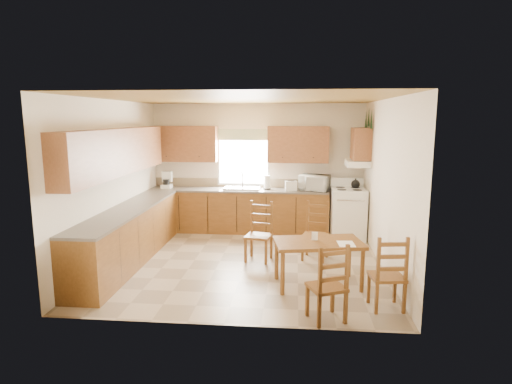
# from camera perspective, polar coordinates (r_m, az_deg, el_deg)

# --- Properties ---
(floor) EXTENTS (4.50, 4.50, 0.00)m
(floor) POSITION_cam_1_polar(r_m,az_deg,el_deg) (7.32, -1.40, -9.29)
(floor) COLOR gray
(floor) RESTS_ON ground
(ceiling) EXTENTS (4.50, 4.50, 0.00)m
(ceiling) POSITION_cam_1_polar(r_m,az_deg,el_deg) (6.92, -1.50, 12.33)
(ceiling) COLOR olive
(ceiling) RESTS_ON floor
(wall_left) EXTENTS (4.50, 4.50, 0.00)m
(wall_left) POSITION_cam_1_polar(r_m,az_deg,el_deg) (7.59, -18.57, 1.39)
(wall_left) COLOR silver
(wall_left) RESTS_ON floor
(wall_right) EXTENTS (4.50, 4.50, 0.00)m
(wall_right) POSITION_cam_1_polar(r_m,az_deg,el_deg) (7.10, 16.91, 0.91)
(wall_right) COLOR silver
(wall_right) RESTS_ON floor
(wall_back) EXTENTS (4.50, 4.50, 0.00)m
(wall_back) POSITION_cam_1_polar(r_m,az_deg,el_deg) (9.22, 0.19, 3.32)
(wall_back) COLOR silver
(wall_back) RESTS_ON floor
(wall_front) EXTENTS (4.50, 4.50, 0.00)m
(wall_front) POSITION_cam_1_polar(r_m,az_deg,el_deg) (4.81, -4.59, -2.83)
(wall_front) COLOR silver
(wall_front) RESTS_ON floor
(lower_cab_back) EXTENTS (3.75, 0.60, 0.88)m
(lower_cab_back) POSITION_cam_1_polar(r_m,az_deg,el_deg) (9.11, -2.33, -2.57)
(lower_cab_back) COLOR brown
(lower_cab_back) RESTS_ON floor
(lower_cab_left) EXTENTS (0.60, 3.60, 0.88)m
(lower_cab_left) POSITION_cam_1_polar(r_m,az_deg,el_deg) (7.53, -16.54, -5.67)
(lower_cab_left) COLOR brown
(lower_cab_left) RESTS_ON floor
(counter_back) EXTENTS (3.75, 0.63, 0.04)m
(counter_back) POSITION_cam_1_polar(r_m,az_deg,el_deg) (9.03, -2.35, 0.28)
(counter_back) COLOR #5A524B
(counter_back) RESTS_ON lower_cab_back
(counter_left) EXTENTS (0.63, 3.60, 0.04)m
(counter_left) POSITION_cam_1_polar(r_m,az_deg,el_deg) (7.42, -16.72, -2.24)
(counter_left) COLOR #5A524B
(counter_left) RESTS_ON lower_cab_left
(backsplash) EXTENTS (3.75, 0.01, 0.18)m
(backsplash) POSITION_cam_1_polar(r_m,az_deg,el_deg) (9.29, -2.12, 1.25)
(backsplash) COLOR #867456
(backsplash) RESTS_ON counter_back
(upper_cab_back_left) EXTENTS (1.41, 0.33, 0.75)m
(upper_cab_back_left) POSITION_cam_1_polar(r_m,az_deg,el_deg) (9.28, -9.53, 6.36)
(upper_cab_back_left) COLOR brown
(upper_cab_back_left) RESTS_ON wall_back
(upper_cab_back_right) EXTENTS (1.25, 0.33, 0.75)m
(upper_cab_back_right) POSITION_cam_1_polar(r_m,az_deg,el_deg) (8.97, 5.62, 6.33)
(upper_cab_back_right) COLOR brown
(upper_cab_back_right) RESTS_ON wall_back
(upper_cab_left) EXTENTS (0.33, 3.60, 0.75)m
(upper_cab_left) POSITION_cam_1_polar(r_m,az_deg,el_deg) (7.34, -18.07, 5.10)
(upper_cab_left) COLOR brown
(upper_cab_left) RESTS_ON wall_left
(upper_cab_stove) EXTENTS (0.33, 0.62, 0.62)m
(upper_cab_stove) POSITION_cam_1_polar(r_m,az_deg,el_deg) (8.63, 13.80, 6.25)
(upper_cab_stove) COLOR brown
(upper_cab_stove) RESTS_ON wall_right
(range_hood) EXTENTS (0.44, 0.62, 0.12)m
(range_hood) POSITION_cam_1_polar(r_m,az_deg,el_deg) (8.65, 13.37, 3.75)
(range_hood) COLOR white
(range_hood) RESTS_ON wall_right
(window_frame) EXTENTS (1.13, 0.02, 1.18)m
(window_frame) POSITION_cam_1_polar(r_m,az_deg,el_deg) (9.20, -1.70, 4.55)
(window_frame) COLOR white
(window_frame) RESTS_ON wall_back
(window_pane) EXTENTS (1.05, 0.01, 1.10)m
(window_pane) POSITION_cam_1_polar(r_m,az_deg,el_deg) (9.19, -1.70, 4.55)
(window_pane) COLOR white
(window_pane) RESTS_ON wall_back
(window_valance) EXTENTS (1.19, 0.01, 0.24)m
(window_valance) POSITION_cam_1_polar(r_m,az_deg,el_deg) (9.13, -1.73, 7.66)
(window_valance) COLOR #5B7E47
(window_valance) RESTS_ON wall_back
(sink_basin) EXTENTS (0.75, 0.45, 0.04)m
(sink_basin) POSITION_cam_1_polar(r_m,az_deg,el_deg) (9.01, -1.88, 0.53)
(sink_basin) COLOR silver
(sink_basin) RESTS_ON counter_back
(pine_decal_a) EXTENTS (0.22, 0.22, 0.36)m
(pine_decal_a) POSITION_cam_1_polar(r_m,az_deg,el_deg) (8.32, 15.16, 9.38)
(pine_decal_a) COLOR black
(pine_decal_a) RESTS_ON wall_right
(pine_decal_b) EXTENTS (0.22, 0.22, 0.36)m
(pine_decal_b) POSITION_cam_1_polar(r_m,az_deg,el_deg) (8.63, 14.81, 9.67)
(pine_decal_b) COLOR black
(pine_decal_b) RESTS_ON wall_right
(pine_decal_c) EXTENTS (0.22, 0.22, 0.36)m
(pine_decal_c) POSITION_cam_1_polar(r_m,az_deg,el_deg) (8.95, 14.46, 9.42)
(pine_decal_c) COLOR black
(pine_decal_c) RESTS_ON wall_right
(stove) EXTENTS (0.67, 0.69, 0.99)m
(stove) POSITION_cam_1_polar(r_m,az_deg,el_deg) (8.79, 12.14, -2.88)
(stove) COLOR white
(stove) RESTS_ON floor
(coffeemaker) EXTENTS (0.24, 0.26, 0.32)m
(coffeemaker) POSITION_cam_1_polar(r_m,az_deg,el_deg) (9.31, -11.85, 1.48)
(coffeemaker) COLOR white
(coffeemaker) RESTS_ON counter_back
(paper_towel) EXTENTS (0.16, 0.16, 0.29)m
(paper_towel) POSITION_cam_1_polar(r_m,az_deg,el_deg) (8.97, 1.48, 1.30)
(paper_towel) COLOR white
(paper_towel) RESTS_ON counter_back
(toaster) EXTENTS (0.26, 0.18, 0.19)m
(toaster) POSITION_cam_1_polar(r_m,az_deg,el_deg) (8.86, 4.68, 0.84)
(toaster) COLOR white
(toaster) RESTS_ON counter_back
(microwave) EXTENTS (0.64, 0.55, 0.32)m
(microwave) POSITION_cam_1_polar(r_m,az_deg,el_deg) (8.88, 7.81, 1.23)
(microwave) COLOR white
(microwave) RESTS_ON counter_back
(dining_table) EXTENTS (1.35, 0.92, 0.66)m
(dining_table) POSITION_cam_1_polar(r_m,az_deg,el_deg) (6.32, 8.24, -9.39)
(dining_table) COLOR brown
(dining_table) RESTS_ON floor
(chair_near_left) EXTENTS (0.52, 0.51, 0.96)m
(chair_near_left) POSITION_cam_1_polar(r_m,az_deg,el_deg) (5.26, 9.41, -11.72)
(chair_near_left) COLOR brown
(chair_near_left) RESTS_ON floor
(chair_near_right) EXTENTS (0.46, 0.44, 0.97)m
(chair_near_right) POSITION_cam_1_polar(r_m,az_deg,el_deg) (5.74, 17.07, -10.12)
(chair_near_right) COLOR brown
(chair_near_right) RESTS_ON floor
(chair_far_left) EXTENTS (0.49, 0.47, 0.99)m
(chair_far_left) POSITION_cam_1_polar(r_m,az_deg,el_deg) (7.25, 0.35, -5.39)
(chair_far_left) COLOR brown
(chair_far_left) RESTS_ON floor
(chair_far_right) EXTENTS (0.50, 0.48, 0.98)m
(chair_far_right) POSITION_cam_1_polar(r_m,az_deg,el_deg) (7.38, 7.91, -5.24)
(chair_far_right) COLOR brown
(chair_far_right) RESTS_ON floor
(table_paper) EXTENTS (0.24, 0.31, 0.00)m
(table_paper) POSITION_cam_1_polar(r_m,az_deg,el_deg) (6.15, 11.92, -6.77)
(table_paper) COLOR white
(table_paper) RESTS_ON dining_table
(table_card) EXTENTS (0.09, 0.02, 0.12)m
(table_card) POSITION_cam_1_polar(r_m,az_deg,el_deg) (6.24, 7.83, -5.85)
(table_card) COLOR white
(table_card) RESTS_ON dining_table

